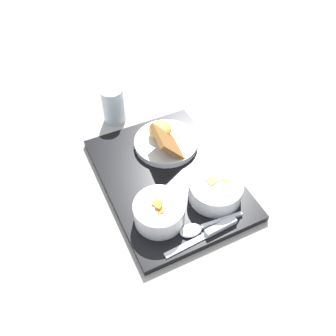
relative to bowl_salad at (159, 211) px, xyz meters
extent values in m
plane|color=#ADA89E|center=(0.11, -0.09, -0.05)|extent=(4.00, 4.00, 0.00)
cube|color=black|center=(0.11, -0.09, -0.04)|extent=(0.47, 0.36, 0.02)
cylinder|color=white|center=(0.00, 0.00, 0.00)|extent=(0.12, 0.12, 0.06)
torus|color=white|center=(0.00, 0.00, 0.02)|extent=(0.12, 0.12, 0.01)
cylinder|color=#8EBC6B|center=(-0.01, 0.01, 0.02)|extent=(0.06, 0.07, 0.02)
cylinder|color=#8EBC6B|center=(0.00, 0.00, 0.01)|extent=(0.05, 0.05, 0.01)
cylinder|color=#8EBC6B|center=(-0.01, 0.01, 0.02)|extent=(0.05, 0.04, 0.01)
cylinder|color=#8EBC6B|center=(-0.03, -0.01, 0.01)|extent=(0.06, 0.06, 0.01)
cube|color=orange|center=(0.00, -0.01, 0.02)|extent=(0.02, 0.02, 0.01)
cube|color=orange|center=(-0.02, 0.00, 0.02)|extent=(0.02, 0.02, 0.01)
cube|color=orange|center=(0.01, 0.00, 0.02)|extent=(0.03, 0.03, 0.02)
cube|color=orange|center=(-0.01, 0.00, 0.02)|extent=(0.02, 0.02, 0.02)
cylinder|color=white|center=(-0.01, -0.15, -0.01)|extent=(0.13, 0.13, 0.05)
torus|color=white|center=(-0.01, -0.15, 0.02)|extent=(0.13, 0.13, 0.01)
cylinder|color=#B29342|center=(-0.01, -0.15, 0.00)|extent=(0.11, 0.11, 0.04)
cube|color=#D1B75B|center=(0.00, -0.15, 0.01)|extent=(0.03, 0.03, 0.02)
cube|color=#D1B75B|center=(-0.01, -0.18, 0.01)|extent=(0.02, 0.02, 0.01)
cylinder|color=white|center=(0.21, -0.14, -0.02)|extent=(0.18, 0.18, 0.02)
ellipsoid|color=#EAB756|center=(0.24, -0.14, 0.00)|extent=(0.09, 0.09, 0.04)
cube|color=#93602D|center=(0.18, -0.12, 0.01)|extent=(0.10, 0.09, 0.08)
cube|color=silver|center=(-0.09, -0.02, -0.03)|extent=(0.01, 0.11, 0.00)
cube|color=silver|center=(-0.09, -0.11, -0.02)|extent=(0.02, 0.08, 0.02)
ellipsoid|color=silver|center=(-0.07, -0.05, -0.03)|extent=(0.04, 0.06, 0.01)
cube|color=silver|center=(-0.08, -0.13, -0.03)|extent=(0.03, 0.11, 0.01)
cylinder|color=silver|center=(0.40, -0.06, 0.00)|extent=(0.07, 0.07, 0.11)
cylinder|color=silver|center=(0.40, -0.06, -0.02)|extent=(0.06, 0.06, 0.07)
camera|label=1|loc=(-0.42, 0.21, 0.69)|focal=38.00mm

